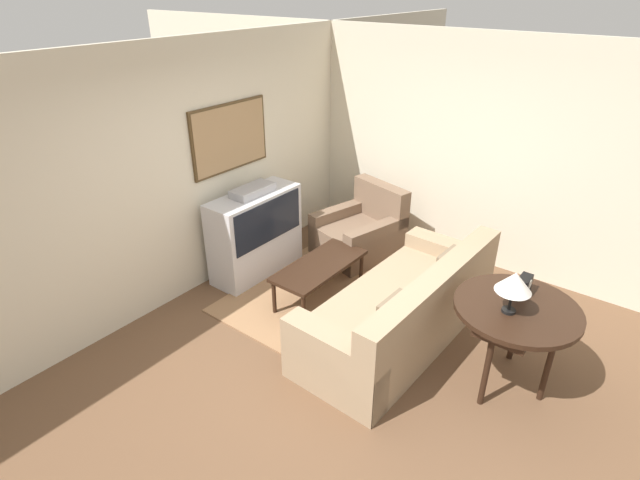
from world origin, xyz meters
name	(u,v)px	position (x,y,z in m)	size (l,w,h in m)	color
ground_plane	(342,363)	(0.00, 0.00, 0.00)	(12.00, 12.00, 0.00)	brown
wall_back	(179,176)	(0.01, 2.13, 1.35)	(12.00, 0.10, 2.70)	beige
wall_right	(475,154)	(2.63, 0.00, 1.35)	(0.06, 12.00, 2.70)	beige
area_rug	(322,299)	(0.70, 0.78, 0.01)	(1.92, 1.78, 0.01)	#99704C
tv	(256,233)	(0.72, 1.78, 0.52)	(1.16, 0.46, 1.10)	silver
couch	(402,311)	(0.66, -0.23, 0.31)	(2.32, 1.04, 0.87)	#9E8466
armchair	(360,233)	(1.86, 1.05, 0.28)	(1.13, 1.05, 0.88)	brown
coffee_table	(320,268)	(0.72, 0.83, 0.39)	(1.15, 0.50, 0.44)	black
console_table	(517,314)	(0.67, -1.26, 0.74)	(1.02, 1.02, 0.81)	black
table_lamp	(514,283)	(0.55, -1.22, 1.09)	(0.28, 0.28, 0.37)	black
mantel_clock	(524,285)	(0.88, -1.22, 0.89)	(0.18, 0.10, 0.16)	black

